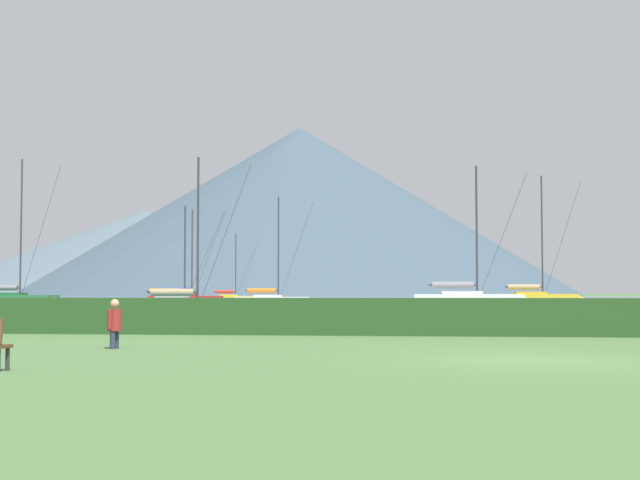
{
  "coord_description": "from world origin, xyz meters",
  "views": [
    {
      "loc": [
        -1.82,
        -20.43,
        1.45
      ],
      "look_at": [
        -10.17,
        44.48,
        4.97
      ],
      "focal_mm": 53.46,
      "sensor_mm": 36.0,
      "label": 1
    }
  ],
  "objects": [
    {
      "name": "ground_plane",
      "position": [
        0.0,
        0.0,
        0.0
      ],
      "size": [
        1000.0,
        1000.0,
        0.0
      ],
      "primitive_type": "plane",
      "color": "#517A42"
    },
    {
      "name": "harbor_water",
      "position": [
        0.0,
        137.0,
        0.0
      ],
      "size": [
        320.0,
        246.0,
        0.0
      ],
      "primitive_type": "cube",
      "color": "gray",
      "rests_on": "ground_plane"
    },
    {
      "name": "hedge_line",
      "position": [
        0.0,
        11.0,
        0.61
      ],
      "size": [
        80.0,
        1.2,
        1.23
      ],
      "primitive_type": "cube",
      "color": "#284C23",
      "rests_on": "ground_plane"
    },
    {
      "name": "sailboat_slip_1",
      "position": [
        6.81,
        69.13,
        0.74
      ],
      "size": [
        8.77,
        2.64,
        12.15
      ],
      "rotation": [
        0.0,
        0.0,
        -0.01
      ],
      "color": "gold",
      "rests_on": "harbor_water"
    },
    {
      "name": "sailboat_slip_2",
      "position": [
        0.14,
        49.52,
        0.75
      ],
      "size": [
        9.08,
        2.96,
        10.6
      ],
      "rotation": [
        0.0,
        0.0,
        0.04
      ],
      "color": "white",
      "rests_on": "harbor_water"
    },
    {
      "name": "sailboat_slip_4",
      "position": [
        -20.19,
        44.59,
        0.57
      ],
      "size": [
        7.01,
        2.55,
        7.45
      ],
      "rotation": [
        0.0,
        0.0,
        0.08
      ],
      "color": "#9E9EA3",
      "rests_on": "harbor_water"
    },
    {
      "name": "sailboat_slip_5",
      "position": [
        -25.09,
        64.73,
        0.62
      ],
      "size": [
        7.57,
        2.45,
        8.96
      ],
      "rotation": [
        0.0,
        0.0,
        -0.03
      ],
      "color": "red",
      "rests_on": "harbor_water"
    },
    {
      "name": "sailboat_slip_7",
      "position": [
        -14.4,
        26.12,
        0.55
      ],
      "size": [
        6.64,
        2.1,
        8.21
      ],
      "rotation": [
        0.0,
        0.0,
        0.02
      ],
      "color": "#19707A",
      "rests_on": "harbor_water"
    },
    {
      "name": "sailboat_slip_8",
      "position": [
        -37.12,
        54.8,
        0.71
      ],
      "size": [
        8.29,
        2.52,
        12.48
      ],
      "rotation": [
        0.0,
        0.0,
        0.01
      ],
      "color": "#236B38",
      "rests_on": "harbor_water"
    },
    {
      "name": "sailboat_slip_9",
      "position": [
        -25.87,
        87.1,
        0.55
      ],
      "size": [
        6.78,
        3.13,
        8.09
      ],
      "rotation": [
        0.0,
        0.0,
        0.21
      ],
      "color": "gold",
      "rests_on": "harbor_water"
    },
    {
      "name": "sailboat_slip_10",
      "position": [
        -15.85,
        57.96,
        0.6
      ],
      "size": [
        7.26,
        2.82,
        9.37
      ],
      "rotation": [
        0.0,
        0.0,
        0.12
      ],
      "color": "white",
      "rests_on": "harbor_water"
    },
    {
      "name": "person_seated_viewer",
      "position": [
        -10.02,
        2.74,
        0.69
      ],
      "size": [
        0.36,
        0.56,
        1.25
      ],
      "rotation": [
        0.0,
        0.0,
        -0.17
      ],
      "color": "#2D3347",
      "rests_on": "ground_plane"
    },
    {
      "name": "distant_hill_west_ridge",
      "position": [
        -52.35,
        315.22,
        30.07
      ],
      "size": [
        196.04,
        196.04,
        60.14
      ],
      "primitive_type": "cone",
      "color": "#425666",
      "rests_on": "ground_plane"
    },
    {
      "name": "distant_hill_central_peak",
      "position": [
        -134.1,
        391.11,
        18.6
      ],
      "size": [
        199.87,
        199.87,
        37.2
      ],
      "primitive_type": "cone",
      "color": "slate",
      "rests_on": "ground_plane"
    }
  ]
}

